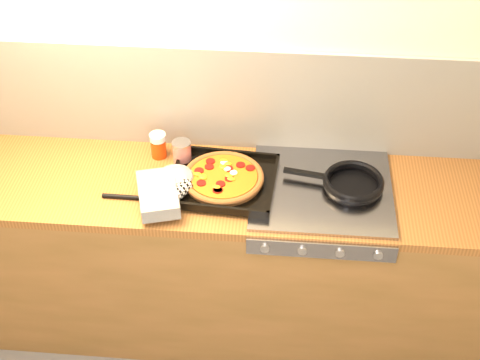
# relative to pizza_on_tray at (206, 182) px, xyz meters

# --- Properties ---
(room_shell) EXTENTS (3.20, 3.20, 3.20)m
(room_shell) POSITION_rel_pizza_on_tray_xyz_m (0.05, 0.33, 0.20)
(room_shell) COLOR white
(room_shell) RESTS_ON ground
(counter_run) EXTENTS (3.20, 0.62, 0.90)m
(counter_run) POSITION_rel_pizza_on_tray_xyz_m (0.05, 0.04, -0.50)
(counter_run) COLOR #906037
(counter_run) RESTS_ON ground
(stovetop) EXTENTS (0.60, 0.56, 0.02)m
(stovetop) POSITION_rel_pizza_on_tray_xyz_m (0.50, 0.04, -0.04)
(stovetop) COLOR gray
(stovetop) RESTS_ON counter_run
(pizza_on_tray) EXTENTS (0.60, 0.51, 0.08)m
(pizza_on_tray) POSITION_rel_pizza_on_tray_xyz_m (0.00, 0.00, 0.00)
(pizza_on_tray) COLOR black
(pizza_on_tray) RESTS_ON stovetop
(frying_pan) EXTENTS (0.45, 0.30, 0.04)m
(frying_pan) POSITION_rel_pizza_on_tray_xyz_m (0.62, 0.05, -0.01)
(frying_pan) COLOR black
(frying_pan) RESTS_ON stovetop
(tomato_can) EXTENTS (0.09, 0.09, 0.12)m
(tomato_can) POSITION_rel_pizza_on_tray_xyz_m (-0.13, 0.17, 0.01)
(tomato_can) COLOR #9E0E0C
(tomato_can) RESTS_ON counter_run
(juice_glass) EXTENTS (0.08, 0.08, 0.12)m
(juice_glass) POSITION_rel_pizza_on_tray_xyz_m (-0.24, 0.22, 0.02)
(juice_glass) COLOR #C9390B
(juice_glass) RESTS_ON counter_run
(wooden_spoon) EXTENTS (0.30, 0.04, 0.02)m
(wooden_spoon) POSITION_rel_pizza_on_tray_xyz_m (0.16, 0.20, -0.04)
(wooden_spoon) COLOR #A36B45
(wooden_spoon) RESTS_ON counter_run
(black_spatula) EXTENTS (0.28, 0.09, 0.02)m
(black_spatula) POSITION_rel_pizza_on_tray_xyz_m (-0.28, -0.09, -0.04)
(black_spatula) COLOR black
(black_spatula) RESTS_ON counter_run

